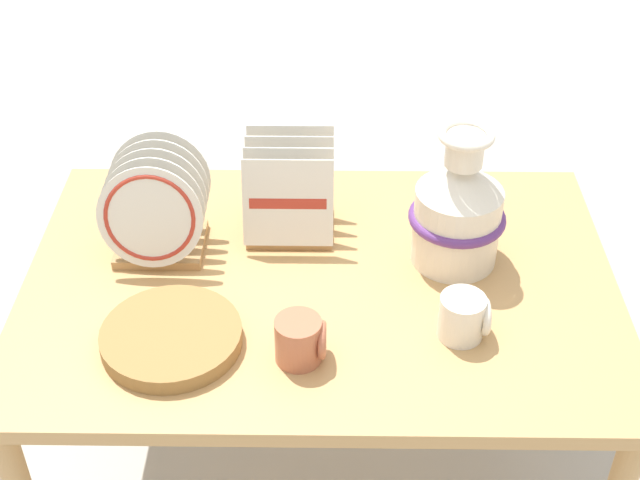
# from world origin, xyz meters

# --- Properties ---
(display_table) EXTENTS (1.32, 0.89, 0.72)m
(display_table) POSITION_xyz_m (0.00, 0.00, 0.64)
(display_table) COLOR tan
(display_table) RESTS_ON ground_plane
(ceramic_vase) EXTENTS (0.22, 0.22, 0.33)m
(ceramic_vase) POSITION_xyz_m (0.30, 0.08, 0.85)
(ceramic_vase) COLOR silver
(ceramic_vase) RESTS_ON display_table
(dish_rack_round_plates) EXTENTS (0.23, 0.21, 0.25)m
(dish_rack_round_plates) POSITION_xyz_m (-0.37, 0.10, 0.82)
(dish_rack_round_plates) COLOR tan
(dish_rack_round_plates) RESTS_ON display_table
(dish_rack_square_plates) EXTENTS (0.20, 0.21, 0.23)m
(dish_rack_square_plates) POSITION_xyz_m (-0.07, 0.19, 0.80)
(dish_rack_square_plates) COLOR tan
(dish_rack_square_plates) RESTS_ON display_table
(wicker_charger_stack) EXTENTS (0.29, 0.29, 0.04)m
(wicker_charger_stack) POSITION_xyz_m (-0.30, -0.21, 0.73)
(wicker_charger_stack) COLOR olive
(wicker_charger_stack) RESTS_ON display_table
(mug_terracotta_glaze) EXTENTS (0.10, 0.09, 0.10)m
(mug_terracotta_glaze) POSITION_xyz_m (-0.03, -0.25, 0.76)
(mug_terracotta_glaze) COLOR #B76647
(mug_terracotta_glaze) RESTS_ON display_table
(mug_cream_glaze) EXTENTS (0.10, 0.09, 0.10)m
(mug_cream_glaze) POSITION_xyz_m (0.30, -0.17, 0.76)
(mug_cream_glaze) COLOR silver
(mug_cream_glaze) RESTS_ON display_table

